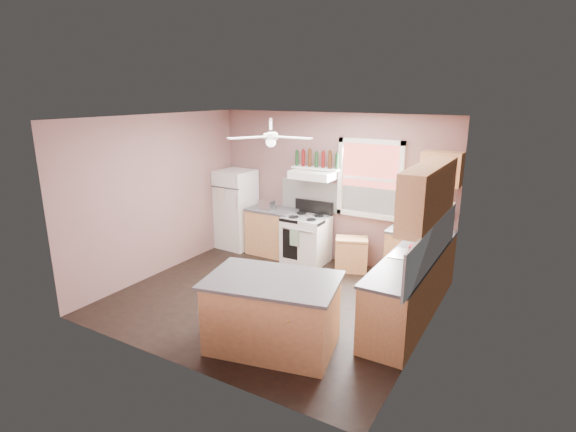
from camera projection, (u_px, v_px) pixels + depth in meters
The scene contains 32 objects.
floor at pixel (272, 298), 6.84m from camera, with size 4.50×4.50×0.00m, color black.
ceiling at pixel (271, 118), 6.12m from camera, with size 4.50×4.50×0.00m, color white.
wall_back at pixel (331, 188), 8.17m from camera, with size 4.50×0.05×2.70m, color #795553.
wall_right at pixel (432, 238), 5.37m from camera, with size 0.05×4.00×2.70m, color #795553.
wall_left at pixel (158, 195), 7.59m from camera, with size 0.05×4.00×2.70m, color #795553.
backsplash_back at pixel (353, 201), 7.96m from camera, with size 2.90×0.03×0.55m, color white.
backsplash_right at pixel (433, 244), 5.69m from camera, with size 0.03×2.60×0.55m, color white.
window_view at pixel (370, 179), 7.70m from camera, with size 1.00×0.02×1.20m, color maroon.
window_frame at pixel (370, 179), 7.68m from camera, with size 1.16×0.07×1.36m, color white.
refrigerator at pixel (236, 209), 8.94m from camera, with size 0.66×0.64×1.57m, color white.
base_cabinet_left at pixel (273, 232), 8.66m from camera, with size 0.90×0.60×0.86m, color #B1764A.
counter_left at pixel (273, 210), 8.54m from camera, with size 0.92×0.62×0.04m, color #444446.
toaster at pixel (267, 205), 8.44m from camera, with size 0.28×0.16×0.18m, color silver.
stove at pixel (306, 239), 8.23m from camera, with size 0.77×0.64×0.86m, color white.
range_hood at pixel (313, 175), 7.98m from camera, with size 0.78×0.50×0.14m, color white.
bottle_shelf at pixel (316, 168), 8.05m from camera, with size 0.90×0.26×0.03m, color white.
cart at pixel (351, 256), 7.85m from camera, with size 0.55×0.37×0.55m, color #B1764A.
base_cabinet_corner at pixel (419, 258), 7.29m from camera, with size 1.00×0.60×0.86m, color #B1764A.
base_cabinet_right at pixel (407, 293), 6.03m from camera, with size 0.60×2.20×0.86m, color #B1764A.
counter_corner at pixel (421, 232), 7.17m from camera, with size 1.02×0.62×0.04m, color #444446.
counter_right at pixel (408, 262), 5.91m from camera, with size 0.62×2.22×0.04m, color #444446.
sink at pixel (413, 256), 6.07m from camera, with size 0.55×0.45×0.03m, color silver.
faucet at pixel (425, 253), 5.98m from camera, with size 0.03×0.03×0.14m, color silver.
upper_cabinet_right at pixel (429, 194), 5.77m from camera, with size 0.33×1.80×0.76m, color #B1764A.
upper_cabinet_corner at pixel (442, 169), 6.91m from camera, with size 0.60×0.33×0.52m, color #B1764A.
paper_towel at pixel (446, 210), 7.05m from camera, with size 0.12×0.12×0.26m, color white.
island at pixel (273, 315), 5.45m from camera, with size 1.49×0.94×0.86m, color #B1764A.
island_top at pixel (272, 280), 5.33m from camera, with size 1.57×1.03×0.04m, color #444446.
ceiling_fan_hub at pixel (271, 136), 6.19m from camera, with size 0.20×0.20×0.08m, color white.
soap_bottle at pixel (417, 249), 5.94m from camera, with size 0.10×0.10×0.26m, color silver.
red_caddy at pixel (415, 249), 6.18m from camera, with size 0.18×0.12×0.10m, color #AB0E1C.
wine_bottles at pixel (317, 159), 8.01m from camera, with size 0.86×0.06×0.31m.
Camera 1 is at (3.37, -5.28, 3.05)m, focal length 28.00 mm.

